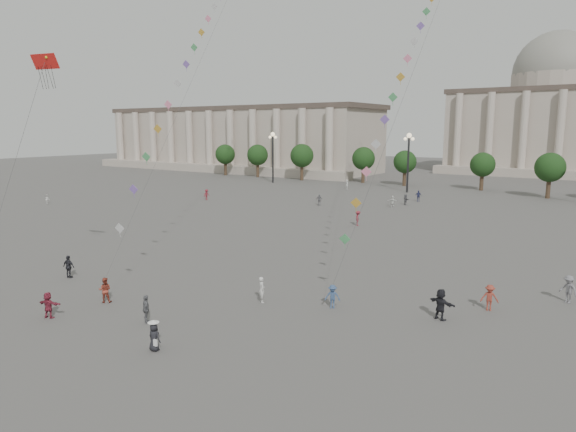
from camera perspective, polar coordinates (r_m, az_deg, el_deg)
The scene contains 26 objects.
ground at distance 28.98m, azimuth -11.11°, elevation -13.99°, with size 360.00×360.00×0.00m, color #4F4C4A.
hall_west at distance 146.58m, azimuth -5.77°, elevation 8.51°, with size 84.00×26.22×17.20m.
hall_central at distance 148.91m, azimuth 27.30°, elevation 9.75°, with size 48.30×34.30×35.50m.
tree_row at distance 98.51m, azimuth 23.10°, elevation 5.41°, with size 137.12×5.12×8.00m.
lamp_post_far_west at distance 109.31m, azimuth -1.70°, elevation 7.57°, with size 2.00×0.90×10.65m.
lamp_post_mid_west at distance 94.88m, azimuth 13.24°, elevation 6.98°, with size 2.00×0.90×10.65m.
person_crowd_0 at distance 84.02m, azimuth 14.27°, elevation 2.17°, with size 1.04×0.43×1.77m, color navy.
person_crowd_1 at distance 86.99m, azimuth -25.16°, elevation 1.71°, with size 0.74×0.58×1.52m, color white.
person_crowd_2 at distance 84.30m, azimuth -9.03°, elevation 2.36°, with size 1.12×0.64×1.73m, color maroon.
person_crowd_3 at distance 33.05m, azimuth 16.60°, elevation -9.38°, with size 1.80×0.57×1.94m, color black.
person_crowd_4 at distance 77.19m, azimuth 11.53°, elevation 1.60°, with size 1.57×0.50×1.69m, color silver.
person_crowd_6 at distance 39.37m, azimuth 28.71°, elevation -7.14°, with size 1.22×0.70×1.89m, color slate.
person_crowd_8 at distance 35.66m, azimuth 21.49°, elevation -8.44°, with size 1.10×0.63×1.71m, color maroon.
person_crowd_10 at distance 98.16m, azimuth 6.58°, elevation 3.50°, with size 0.69×0.45×1.88m, color silver.
person_crowd_12 at distance 79.85m, azimuth 12.94°, elevation 1.79°, with size 1.52×0.48×1.64m, color slate.
person_crowd_13 at distance 34.80m, azimuth -2.93°, elevation -8.16°, with size 0.64×0.42×1.75m, color silver.
person_crowd_16 at distance 77.45m, azimuth 3.48°, elevation 1.81°, with size 1.00×0.41×1.70m, color slate.
person_crowd_17 at distance 61.88m, azimuth 7.78°, elevation -0.25°, with size 1.16×0.67×1.79m, color maroon.
tourist_2 at distance 35.27m, azimuth -25.09°, elevation -8.95°, with size 1.53×0.49×1.64m, color maroon.
tourist_3 at distance 32.34m, azimuth -15.48°, elevation -9.94°, with size 1.02×0.43×1.74m, color #5E5F63.
tourist_4 at distance 43.65m, azimuth -23.18°, elevation -5.20°, with size 1.05×0.44×1.79m, color black.
kite_flyer_0 at distance 36.84m, azimuth -19.68°, elevation -7.74°, with size 0.83×0.65×1.72m, color #973929.
kite_flyer_1 at distance 33.79m, azimuth 4.96°, elevation -8.90°, with size 1.01×0.58×1.57m, color #344C75.
hat_person at distance 28.50m, azimuth -14.66°, elevation -12.77°, with size 0.75×0.60×1.69m.
dragon_kite at distance 41.65m, azimuth -25.35°, elevation 14.16°, with size 2.26×3.64×15.93m.
kite_train_west at distance 64.30m, azimuth -7.89°, elevation 21.95°, with size 24.75×48.87×70.99m.
Camera 1 is at (19.11, -18.44, 11.60)m, focal length 32.00 mm.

